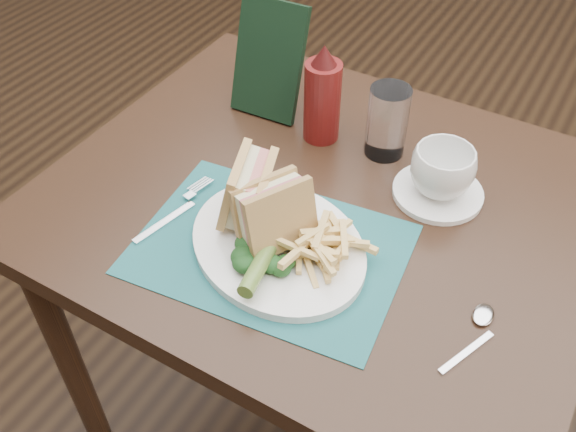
# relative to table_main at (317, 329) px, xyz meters

# --- Properties ---
(floor) EXTENTS (7.00, 7.00, 0.00)m
(floor) POSITION_rel_table_main_xyz_m (0.00, 0.50, -0.38)
(floor) COLOR black
(floor) RESTS_ON ground
(table_main) EXTENTS (0.90, 0.75, 0.75)m
(table_main) POSITION_rel_table_main_xyz_m (0.00, 0.00, 0.00)
(table_main) COLOR black
(table_main) RESTS_ON ground
(placemat) EXTENTS (0.43, 0.33, 0.00)m
(placemat) POSITION_rel_table_main_xyz_m (-0.01, -0.15, 0.38)
(placemat) COLOR #1C585A
(placemat) RESTS_ON table_main
(plate) EXTENTS (0.37, 0.34, 0.01)m
(plate) POSITION_rel_table_main_xyz_m (-0.00, -0.14, 0.38)
(plate) COLOR white
(plate) RESTS_ON placemat
(sandwich_half_a) EXTENTS (0.11, 0.13, 0.11)m
(sandwich_half_a) POSITION_rel_table_main_xyz_m (-0.09, -0.12, 0.45)
(sandwich_half_a) COLOR tan
(sandwich_half_a) RESTS_ON plate
(sandwich_half_b) EXTENTS (0.12, 0.13, 0.11)m
(sandwich_half_b) POSITION_rel_table_main_xyz_m (-0.03, -0.13, 0.45)
(sandwich_half_b) COLOR tan
(sandwich_half_b) RESTS_ON plate
(kale_garnish) EXTENTS (0.11, 0.08, 0.03)m
(kale_garnish) POSITION_rel_table_main_xyz_m (-0.00, -0.19, 0.41)
(kale_garnish) COLOR #133415
(kale_garnish) RESTS_ON plate
(pickle_spear) EXTENTS (0.05, 0.12, 0.03)m
(pickle_spear) POSITION_rel_table_main_xyz_m (0.01, -0.21, 0.41)
(pickle_spear) COLOR #4D6F2A
(pickle_spear) RESTS_ON plate
(fries_pile) EXTENTS (0.18, 0.20, 0.05)m
(fries_pile) POSITION_rel_table_main_xyz_m (0.06, -0.13, 0.42)
(fries_pile) COLOR #ECC876
(fries_pile) RESTS_ON plate
(fork) EXTENTS (0.07, 0.17, 0.01)m
(fork) POSITION_rel_table_main_xyz_m (-0.19, -0.16, 0.38)
(fork) COLOR silver
(fork) RESTS_ON placemat
(spoon) EXTENTS (0.09, 0.15, 0.01)m
(spoon) POSITION_rel_table_main_xyz_m (0.31, -0.15, 0.38)
(spoon) COLOR silver
(spoon) RESTS_ON table_main
(saucer) EXTENTS (0.17, 0.17, 0.01)m
(saucer) POSITION_rel_table_main_xyz_m (0.16, 0.10, 0.38)
(saucer) COLOR white
(saucer) RESTS_ON table_main
(coffee_cup) EXTENTS (0.14, 0.14, 0.08)m
(coffee_cup) POSITION_rel_table_main_xyz_m (0.16, 0.10, 0.43)
(coffee_cup) COLOR white
(coffee_cup) RESTS_ON saucer
(drinking_glass) EXTENTS (0.09, 0.09, 0.13)m
(drinking_glass) POSITION_rel_table_main_xyz_m (0.04, 0.16, 0.44)
(drinking_glass) COLOR white
(drinking_glass) RESTS_ON table_main
(ketchup_bottle) EXTENTS (0.07, 0.07, 0.19)m
(ketchup_bottle) POSITION_rel_table_main_xyz_m (-0.08, 0.14, 0.47)
(ketchup_bottle) COLOR #540F0E
(ketchup_bottle) RESTS_ON table_main
(check_presenter) EXTENTS (0.14, 0.09, 0.21)m
(check_presenter) POSITION_rel_table_main_xyz_m (-0.21, 0.17, 0.48)
(check_presenter) COLOR black
(check_presenter) RESTS_ON table_main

